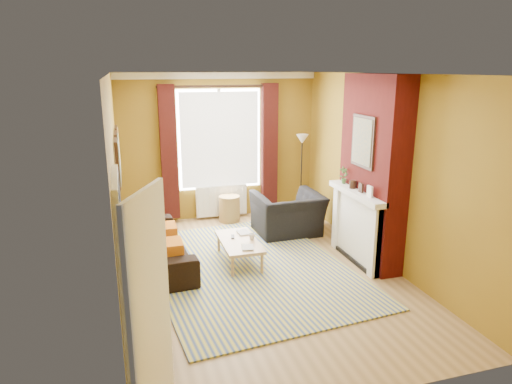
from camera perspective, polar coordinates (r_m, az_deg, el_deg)
ground at (r=6.73m, az=0.61°, el=-10.04°), size 5.50×5.50×0.00m
room_walls at (r=6.72m, az=5.16°, el=2.40°), size 3.82×5.54×2.83m
striped_rug at (r=6.87m, az=-0.96°, el=-9.38°), size 3.12×4.07×0.02m
sofa at (r=7.05m, az=-12.38°, el=-6.42°), size 0.99×2.20×0.63m
armchair at (r=8.12m, az=4.00°, el=-2.76°), size 1.17×1.03×0.74m
coffee_table at (r=6.93m, az=-2.13°, el=-6.36°), size 0.55×1.09×0.36m
wicker_stool at (r=8.82m, az=-3.34°, el=-2.08°), size 0.49×0.49×0.50m
floor_lamp at (r=8.95m, az=5.75°, el=4.99°), size 0.31×0.31×1.64m
book_a at (r=6.62m, az=-1.79°, el=-6.96°), size 0.22×0.26×0.02m
book_b at (r=7.18m, az=-2.27°, el=-5.16°), size 0.20×0.26×0.02m
mug at (r=6.93m, az=-0.50°, el=-5.61°), size 0.13×0.13×0.09m
tv_remote at (r=7.04m, az=-2.92°, el=-5.61°), size 0.08×0.16×0.02m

